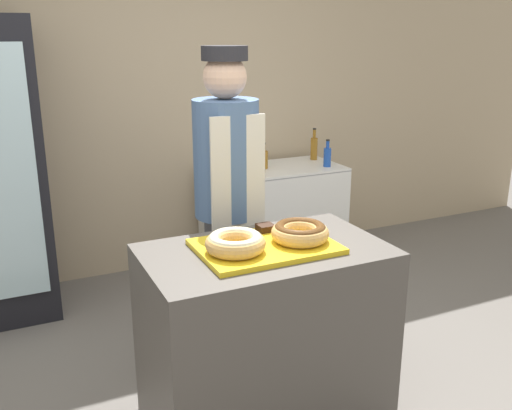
{
  "coord_description": "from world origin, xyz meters",
  "views": [
    {
      "loc": [
        -1.06,
        -2.16,
        1.83
      ],
      "look_at": [
        0.0,
        0.1,
        1.07
      ],
      "focal_mm": 40.0,
      "sensor_mm": 36.0,
      "label": 1
    }
  ],
  "objects": [
    {
      "name": "bottle_amber_b",
      "position": [
        1.38,
        1.89,
        0.91
      ],
      "size": [
        0.06,
        0.06,
        0.26
      ],
      "color": "#99661E",
      "rests_on": "chest_freezer"
    },
    {
      "name": "baker_person",
      "position": [
        0.08,
        0.64,
        0.94
      ],
      "size": [
        0.36,
        0.36,
        1.76
      ],
      "color": "#4C4C51",
      "rests_on": "ground_plane"
    },
    {
      "name": "brownie_back_left",
      "position": [
        -0.08,
        0.16,
        0.93
      ],
      "size": [
        0.08,
        0.08,
        0.03
      ],
      "color": "black",
      "rests_on": "serving_tray"
    },
    {
      "name": "bottle_blue",
      "position": [
        1.34,
        1.62,
        0.89
      ],
      "size": [
        0.06,
        0.06,
        0.22
      ],
      "color": "#1E4CB2",
      "rests_on": "chest_freezer"
    },
    {
      "name": "donut_chocolate_glaze",
      "position": [
        0.16,
        -0.03,
        0.96
      ],
      "size": [
        0.26,
        0.26,
        0.08
      ],
      "color": "tan",
      "rests_on": "serving_tray"
    },
    {
      "name": "wall_back",
      "position": [
        0.0,
        2.13,
        1.35
      ],
      "size": [
        8.0,
        0.06,
        2.7
      ],
      "color": "tan",
      "rests_on": "ground_plane"
    },
    {
      "name": "brownie_back_right",
      "position": [
        0.08,
        0.16,
        0.93
      ],
      "size": [
        0.08,
        0.08,
        0.03
      ],
      "color": "black",
      "rests_on": "serving_tray"
    },
    {
      "name": "display_counter",
      "position": [
        0.0,
        0.0,
        0.45
      ],
      "size": [
        1.1,
        0.66,
        0.89
      ],
      "color": "#4C4742",
      "rests_on": "ground_plane"
    },
    {
      "name": "donut_light_glaze",
      "position": [
        -0.16,
        -0.03,
        0.96
      ],
      "size": [
        0.26,
        0.26,
        0.08
      ],
      "color": "tan",
      "rests_on": "serving_tray"
    },
    {
      "name": "serving_tray",
      "position": [
        0.0,
        0.0,
        0.9
      ],
      "size": [
        0.61,
        0.43,
        0.02
      ],
      "color": "yellow",
      "rests_on": "display_counter"
    },
    {
      "name": "bottle_amber",
      "position": [
        0.85,
        1.78,
        0.88
      ],
      "size": [
        0.07,
        0.07,
        0.21
      ],
      "color": "#99661E",
      "rests_on": "chest_freezer"
    },
    {
      "name": "chest_freezer",
      "position": [
        0.94,
        1.77,
        0.41
      ],
      "size": [
        1.09,
        0.57,
        0.8
      ],
      "color": "white",
      "rests_on": "ground_plane"
    }
  ]
}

